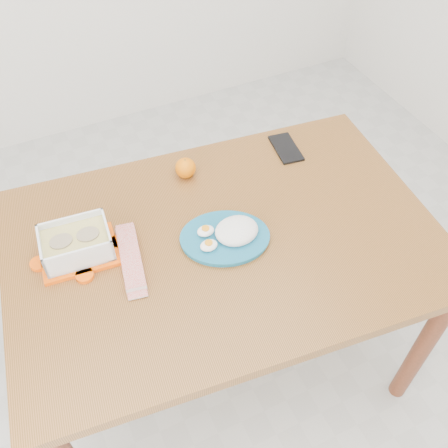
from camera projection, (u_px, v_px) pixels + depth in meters
name	position (u px, v px, depth m)	size (l,w,h in m)	color
ground	(231.00, 348.00, 2.08)	(3.50, 3.50, 0.00)	#B7B7B2
dining_table	(224.00, 255.00, 1.57)	(1.38, 0.99, 0.75)	brown
food_container	(77.00, 244.00, 1.43)	(0.23, 0.18, 0.09)	#FF5607
orange_fruit	(186.00, 168.00, 1.66)	(0.07, 0.07, 0.07)	orange
rice_plate	(229.00, 234.00, 1.48)	(0.34, 0.34, 0.07)	#186385
candy_bar	(131.00, 258.00, 1.44)	(0.23, 0.06, 0.02)	red
smartphone	(286.00, 148.00, 1.78)	(0.08, 0.16, 0.01)	black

